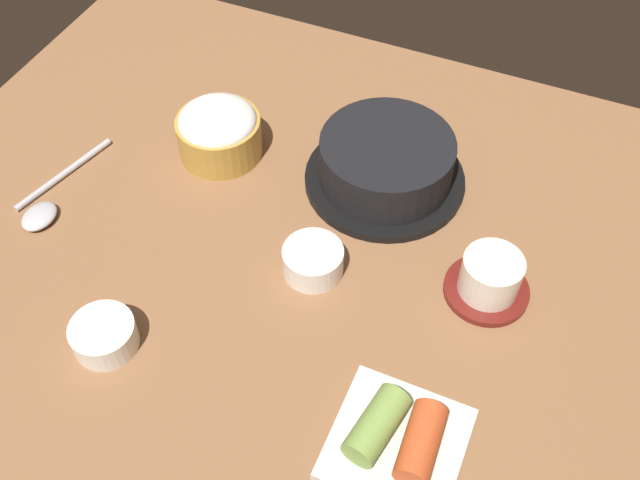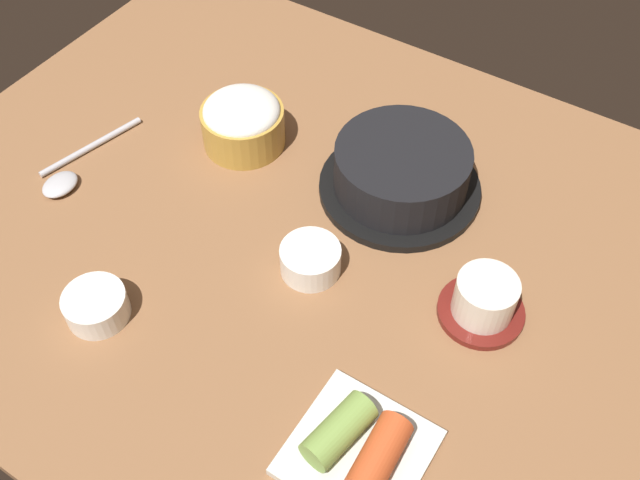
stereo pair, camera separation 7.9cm
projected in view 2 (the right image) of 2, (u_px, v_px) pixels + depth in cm
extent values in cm
cube|color=brown|center=(315.00, 243.00, 83.82)|extent=(100.00, 76.00, 2.00)
cylinder|color=black|center=(399.00, 187.00, 87.27)|extent=(19.37, 19.37, 1.07)
cylinder|color=black|center=(402.00, 168.00, 84.70)|extent=(15.91, 15.91, 5.55)
cylinder|color=#D15619|center=(404.00, 153.00, 82.78)|extent=(14.00, 14.00, 0.60)
cylinder|color=#B78C38|center=(243.00, 127.00, 91.03)|extent=(10.41, 10.41, 5.17)
ellipsoid|color=white|center=(242.00, 111.00, 89.02)|extent=(9.57, 9.57, 3.64)
cylinder|color=maroon|center=(481.00, 311.00, 76.24)|extent=(9.17, 9.17, 0.80)
cylinder|color=silver|center=(485.00, 297.00, 74.15)|extent=(6.42, 6.42, 4.58)
cylinder|color=#C6D18C|center=(489.00, 285.00, 72.61)|extent=(5.46, 5.46, 0.40)
cylinder|color=white|center=(310.00, 260.00, 78.96)|extent=(6.69, 6.69, 3.34)
cylinder|color=#B73323|center=(310.00, 252.00, 77.90)|extent=(5.49, 5.49, 0.50)
cube|color=silver|center=(358.00, 452.00, 66.42)|extent=(12.05, 12.05, 1.00)
cylinder|color=#7A9E47|center=(339.00, 431.00, 65.48)|extent=(4.51, 7.70, 3.28)
cylinder|color=#C64C23|center=(380.00, 455.00, 64.05)|extent=(3.62, 7.38, 3.28)
cylinder|color=white|center=(96.00, 306.00, 75.29)|extent=(6.63, 6.63, 3.12)
cylinder|color=brown|center=(93.00, 299.00, 74.31)|extent=(5.44, 5.44, 0.50)
cylinder|color=#B7B7BC|center=(91.00, 146.00, 91.93)|extent=(4.27, 14.33, 0.80)
ellipsoid|color=#B7B7BC|center=(60.00, 184.00, 87.33)|extent=(3.60, 4.68, 1.26)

